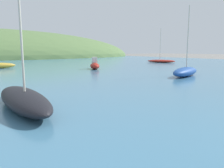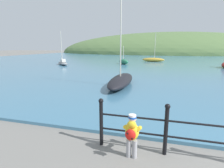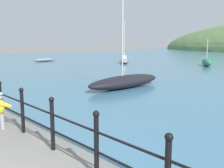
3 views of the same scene
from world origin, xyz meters
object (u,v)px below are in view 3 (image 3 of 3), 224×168
Objects in this scene: boat_blue_hull at (125,81)px; boat_far_right at (44,60)px; child_in_coat at (0,107)px; boat_green_fishing at (207,62)px; boat_twin_mast at (124,60)px.

boat_far_right is (-17.19, 4.97, -0.14)m from boat_blue_hull.
child_in_coat is 20.24m from boat_green_fishing.
boat_blue_hull is 2.16× the size of boat_far_right.
child_in_coat is at bearing -75.68° from boat_blue_hull.
boat_twin_mast is at bearing -158.17° from boat_green_fishing.
boat_blue_hull is (9.99, -10.11, 0.05)m from boat_twin_mast.
boat_twin_mast is 0.74× the size of boat_blue_hull.
boat_twin_mast is at bearing 124.84° from child_in_coat.
boat_green_fishing is at bearing 100.94° from boat_blue_hull.
boat_green_fishing is 16.76m from boat_far_right.
boat_far_right is at bearing 163.86° from boat_blue_hull.
boat_blue_hull reaches higher than boat_far_right.
boat_blue_hull is at bearing -79.06° from boat_green_fishing.
boat_twin_mast reaches higher than boat_green_fishing.
boat_blue_hull is 17.90m from boat_far_right.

